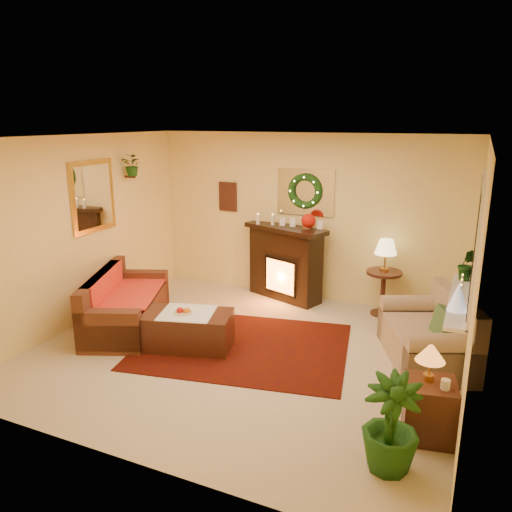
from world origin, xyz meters
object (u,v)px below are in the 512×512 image
at_px(loveseat, 427,328).
at_px(sofa, 126,297).
at_px(side_table_round, 383,293).
at_px(coffee_table, 188,332).
at_px(end_table_square, 429,410).
at_px(fireplace, 285,265).

bearing_deg(loveseat, sofa, 165.95).
distance_m(side_table_round, coffee_table, 2.93).
relative_size(end_table_square, coffee_table, 0.50).
bearing_deg(fireplace, coffee_table, -82.32).
distance_m(side_table_round, end_table_square, 2.96).
bearing_deg(side_table_round, end_table_square, -71.80).
relative_size(sofa, side_table_round, 2.71).
xyz_separation_m(side_table_round, end_table_square, (0.92, -2.81, -0.05)).
bearing_deg(end_table_square, sofa, 167.34).
height_order(loveseat, end_table_square, loveseat).
relative_size(fireplace, end_table_square, 2.24).
distance_m(sofa, side_table_round, 3.67).
bearing_deg(sofa, loveseat, -13.24).
relative_size(sofa, loveseat, 1.28).
relative_size(side_table_round, end_table_square, 1.23).
bearing_deg(sofa, fireplace, 29.09).
relative_size(loveseat, side_table_round, 2.12).
bearing_deg(side_table_round, sofa, -148.91).
bearing_deg(loveseat, side_table_round, 96.92).
bearing_deg(coffee_table, sofa, 153.41).
height_order(sofa, fireplace, fireplace).
distance_m(fireplace, coffee_table, 2.28).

